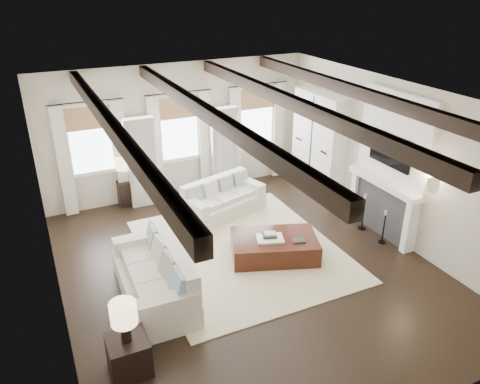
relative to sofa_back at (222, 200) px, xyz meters
name	(u,v)px	position (x,y,z in m)	size (l,w,h in m)	color
ground	(247,268)	(-0.45, -2.24, -0.32)	(7.50, 7.50, 0.00)	black
room_shell	(262,152)	(0.29, -1.35, 1.57)	(6.54, 7.54, 3.22)	beige
area_rug	(241,250)	(-0.30, -1.64, -0.31)	(3.61, 4.18, 0.02)	beige
sofa_back	(222,200)	(0.00, 0.00, 0.00)	(2.05, 1.35, 0.81)	silver
sofa_left	(157,278)	(-2.19, -2.37, 0.05)	(1.05, 2.23, 0.94)	silver
ottoman	(274,247)	(0.18, -2.12, -0.11)	(1.62, 1.01, 0.43)	black
tray	(270,238)	(0.07, -2.14, 0.12)	(0.50, 0.38, 0.04)	white
book_lower	(270,236)	(0.08, -2.11, 0.16)	(0.26, 0.20, 0.04)	#262628
book_upper	(270,234)	(0.10, -2.10, 0.20)	(0.22, 0.17, 0.03)	beige
book_loose	(299,241)	(0.53, -2.43, 0.12)	(0.24, 0.18, 0.03)	#262628
side_table_front	(129,355)	(-3.02, -3.81, -0.05)	(0.54, 0.54, 0.54)	black
lamp_front	(124,315)	(-3.02, -3.81, 0.64)	(0.36, 0.36, 0.61)	black
side_table_back	(126,192)	(-1.86, 1.41, -0.02)	(0.40, 0.40, 0.60)	black
lamp_back	(123,164)	(-1.86, 1.41, 0.70)	(0.36, 0.36, 0.62)	black
candlestick_near	(383,229)	(2.45, -2.60, -0.02)	(0.15, 0.15, 0.73)	black
candlestick_far	(363,214)	(2.45, -1.95, 0.02)	(0.17, 0.17, 0.82)	black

